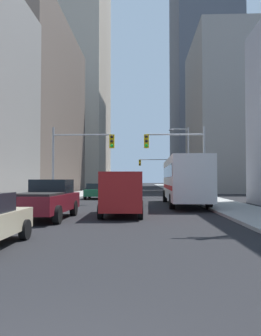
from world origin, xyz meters
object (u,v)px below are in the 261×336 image
(cargo_van_red, at_px, (123,191))
(sedan_green, at_px, (96,191))
(sedan_navy, at_px, (128,196))
(traffic_signal_near_right, at_px, (178,151))
(pickup_truck_maroon, at_px, (47,200))
(traffic_signal_near_left, at_px, (80,151))
(traffic_signal_far_right, at_px, (156,167))
(city_bus, at_px, (184,179))

(cargo_van_red, relative_size, sedan_green, 1.25)
(sedan_green, bearing_deg, sedan_navy, -69.99)
(traffic_signal_near_right, bearing_deg, sedan_green, 135.52)
(cargo_van_red, height_order, sedan_navy, cargo_van_red)
(pickup_truck_maroon, distance_m, traffic_signal_near_left, 10.64)
(traffic_signal_near_right, xyz_separation_m, traffic_signal_far_right, (-0.40, 33.33, 0.04))
(cargo_van_red, bearing_deg, sedan_green, 102.91)
(sedan_green, relative_size, traffic_signal_near_right, 0.70)
(pickup_truck_maroon, distance_m, traffic_signal_far_right, 44.14)
(traffic_signal_near_right, relative_size, traffic_signal_far_right, 1.00)
(traffic_signal_far_right, bearing_deg, sedan_green, -104.81)
(cargo_van_red, distance_m, traffic_signal_near_right, 9.67)
(cargo_van_red, relative_size, traffic_signal_far_right, 0.88)
(sedan_green, bearing_deg, traffic_signal_near_right, -44.48)
(pickup_truck_maroon, distance_m, traffic_signal_near_right, 12.87)
(sedan_navy, bearing_deg, traffic_signal_near_right, 37.14)
(cargo_van_red, distance_m, traffic_signal_far_right, 42.04)
(city_bus, xyz_separation_m, traffic_signal_far_right, (-0.77, 34.53, 2.20))
(sedan_navy, distance_m, traffic_signal_near_left, 5.83)
(sedan_navy, xyz_separation_m, traffic_signal_near_left, (-3.89, 2.79, 3.32))
(pickup_truck_maroon, height_order, sedan_green, pickup_truck_maroon)
(traffic_signal_near_left, bearing_deg, sedan_green, 87.94)
(traffic_signal_near_left, bearing_deg, pickup_truck_maroon, -88.21)
(cargo_van_red, xyz_separation_m, traffic_signal_near_right, (3.73, 8.48, 2.80))
(traffic_signal_near_right, bearing_deg, pickup_truck_maroon, -125.55)
(city_bus, bearing_deg, cargo_van_red, -119.34)
(city_bus, relative_size, sedan_navy, 2.70)
(traffic_signal_near_right, bearing_deg, traffic_signal_far_right, 90.69)
(sedan_green, distance_m, traffic_signal_near_right, 10.78)
(sedan_navy, xyz_separation_m, sedan_green, (-3.63, 9.98, 0.00))
(traffic_signal_near_left, xyz_separation_m, traffic_signal_far_right, (7.17, 33.33, 0.03))
(city_bus, bearing_deg, traffic_signal_far_right, 91.28)
(city_bus, relative_size, pickup_truck_maroon, 2.11)
(city_bus, distance_m, traffic_signal_near_right, 2.49)
(traffic_signal_near_left, height_order, traffic_signal_far_right, same)
(traffic_signal_near_left, relative_size, traffic_signal_near_right, 1.00)
(pickup_truck_maroon, xyz_separation_m, cargo_van_red, (3.53, 1.68, 0.35))
(sedan_green, distance_m, traffic_signal_near_left, 7.92)
(sedan_navy, distance_m, traffic_signal_near_right, 5.69)
(traffic_signal_near_left, height_order, traffic_signal_near_right, same)
(city_bus, height_order, pickup_truck_maroon, city_bus)
(cargo_van_red, xyz_separation_m, sedan_green, (-3.59, 15.66, -0.52))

